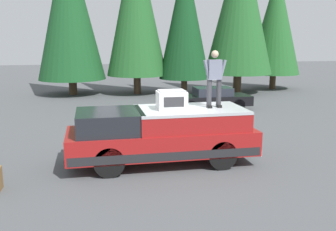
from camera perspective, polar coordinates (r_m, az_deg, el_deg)
The scene contains 10 objects.
ground_plane at distance 11.97m, azimuth 0.88°, elevation -6.54°, with size 90.00×90.00×0.00m, color #4C4F51.
pickup_truck at distance 11.40m, azimuth -0.95°, elevation -2.90°, with size 2.01×5.54×1.65m.
compressor_unit at distance 11.21m, azimuth 0.54°, elevation 2.36°, with size 0.65×0.84×0.56m.
person_on_truck_bed at distance 11.50m, azimuth 6.90°, elevation 5.65°, with size 0.29×0.72×1.69m.
parked_car_black at distance 20.27m, azimuth 6.43°, elevation 2.54°, with size 1.64×4.10×1.16m.
conifer_far_left at distance 29.25m, azimuth 15.70°, elevation 13.14°, with size 3.70×3.70×8.44m.
conifer_left at distance 26.61m, azimuth 10.65°, elevation 16.07°, with size 4.49×4.49×10.53m.
conifer_center_left at distance 25.52m, azimuth 2.50°, elevation 14.30°, with size 3.32×3.32×8.90m.
conifer_center_right at distance 25.86m, azimuth -4.78°, elevation 16.27°, with size 3.96×3.96×10.53m.
conifer_right at distance 26.21m, azimuth -14.48°, elevation 15.48°, with size 4.35×4.35×10.38m.
Camera 1 is at (-11.12, 2.44, 3.70)m, focal length 41.07 mm.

